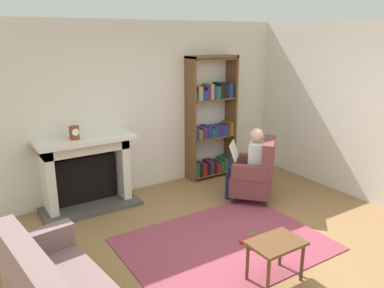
{
  "coord_description": "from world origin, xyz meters",
  "views": [
    {
      "loc": [
        -2.56,
        -2.97,
        2.48
      ],
      "look_at": [
        0.1,
        1.2,
        1.05
      ],
      "focal_mm": 35.5,
      "sensor_mm": 36.0,
      "label": 1
    }
  ],
  "objects_px": {
    "bookshelf": "(212,121)",
    "armchair_reading": "(256,174)",
    "seated_reader": "(249,161)",
    "side_table": "(276,248)",
    "fireplace": "(86,169)",
    "mantel_clock": "(74,133)"
  },
  "relations": [
    {
      "from": "fireplace",
      "to": "bookshelf",
      "type": "relative_size",
      "value": 0.66
    },
    {
      "from": "side_table",
      "to": "armchair_reading",
      "type": "bearing_deg",
      "value": 53.97
    },
    {
      "from": "bookshelf",
      "to": "armchair_reading",
      "type": "bearing_deg",
      "value": -91.42
    },
    {
      "from": "bookshelf",
      "to": "armchair_reading",
      "type": "relative_size",
      "value": 2.21
    },
    {
      "from": "fireplace",
      "to": "bookshelf",
      "type": "distance_m",
      "value": 2.33
    },
    {
      "from": "mantel_clock",
      "to": "seated_reader",
      "type": "xyz_separation_m",
      "value": [
        2.33,
        -1.0,
        -0.55
      ]
    },
    {
      "from": "seated_reader",
      "to": "side_table",
      "type": "distance_m",
      "value": 2.08
    },
    {
      "from": "mantel_clock",
      "to": "side_table",
      "type": "bearing_deg",
      "value": -66.2
    },
    {
      "from": "bookshelf",
      "to": "side_table",
      "type": "height_order",
      "value": "bookshelf"
    },
    {
      "from": "mantel_clock",
      "to": "fireplace",
      "type": "bearing_deg",
      "value": 34.27
    },
    {
      "from": "fireplace",
      "to": "mantel_clock",
      "type": "xyz_separation_m",
      "value": [
        -0.15,
        -0.1,
        0.6
      ]
    },
    {
      "from": "seated_reader",
      "to": "fireplace",
      "type": "bearing_deg",
      "value": -70.08
    },
    {
      "from": "bookshelf",
      "to": "side_table",
      "type": "bearing_deg",
      "value": -113.16
    },
    {
      "from": "fireplace",
      "to": "side_table",
      "type": "relative_size",
      "value": 2.52
    },
    {
      "from": "mantel_clock",
      "to": "bookshelf",
      "type": "relative_size",
      "value": 0.09
    },
    {
      "from": "fireplace",
      "to": "side_table",
      "type": "bearing_deg",
      "value": -69.52
    },
    {
      "from": "fireplace",
      "to": "side_table",
      "type": "distance_m",
      "value": 3.04
    },
    {
      "from": "seated_reader",
      "to": "side_table",
      "type": "height_order",
      "value": "seated_reader"
    },
    {
      "from": "seated_reader",
      "to": "side_table",
      "type": "bearing_deg",
      "value": 13.99
    },
    {
      "from": "bookshelf",
      "to": "mantel_clock",
      "type": "bearing_deg",
      "value": -176.81
    },
    {
      "from": "mantel_clock",
      "to": "seated_reader",
      "type": "height_order",
      "value": "mantel_clock"
    },
    {
      "from": "mantel_clock",
      "to": "armchair_reading",
      "type": "distance_m",
      "value": 2.75
    }
  ]
}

